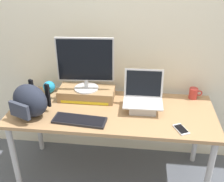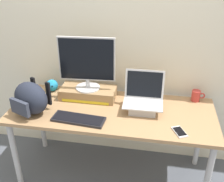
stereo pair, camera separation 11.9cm
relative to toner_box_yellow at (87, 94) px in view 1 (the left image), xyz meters
The scene contains 11 objects.
ground_plane 0.84m from the toner_box_yellow, 34.36° to the right, with size 20.00×20.00×0.00m, color #515660.
back_wall 0.64m from the toner_box_yellow, 47.64° to the left, with size 7.00×0.10×2.60m, color silver.
desk 0.33m from the toner_box_yellow, 34.36° to the right, with size 1.73×0.69×0.73m.
toner_box_yellow is the anchor object (origin of this frame).
desktop_monitor 0.29m from the toner_box_yellow, 84.40° to the right, with size 0.49×0.22×0.47m.
open_laptop 0.52m from the toner_box_yellow, 14.07° to the right, with size 0.33×0.26×0.32m.
external_keyboard 0.38m from the toner_box_yellow, 87.72° to the right, with size 0.43×0.18×0.02m.
messenger_backpack 0.52m from the toner_box_yellow, 140.01° to the right, with size 0.37×0.32×0.27m.
coffee_mug 0.97m from the toner_box_yellow, ahead, with size 0.12×0.08×0.10m.
cell_phone 0.90m from the toner_box_yellow, 26.43° to the right, with size 0.12×0.16×0.01m.
plush_toy 0.38m from the toner_box_yellow, 168.91° to the left, with size 0.11×0.11×0.11m.
Camera 1 is at (0.23, -1.96, 1.96)m, focal length 43.91 mm.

